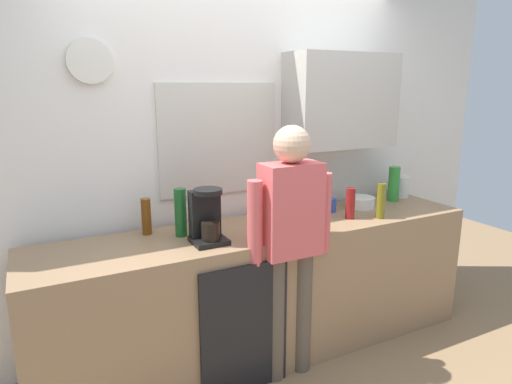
% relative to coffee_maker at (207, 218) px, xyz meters
% --- Properties ---
extents(ground_plane, '(8.00, 8.00, 0.00)m').
position_rel_coffee_maker_xyz_m(ground_plane, '(0.45, -0.21, -1.05)').
color(ground_plane, '#8C6D4C').
extents(kitchen_counter, '(3.03, 0.64, 0.91)m').
position_rel_coffee_maker_xyz_m(kitchen_counter, '(0.45, 0.09, -0.60)').
color(kitchen_counter, '#937251').
rests_on(kitchen_counter, ground_plane).
extents(dishwasher_panel, '(0.56, 0.02, 0.82)m').
position_rel_coffee_maker_xyz_m(dishwasher_panel, '(0.13, -0.24, -0.65)').
color(dishwasher_panel, black).
rests_on(dishwasher_panel, ground_plane).
extents(back_wall_assembly, '(4.63, 0.42, 2.60)m').
position_rel_coffee_maker_xyz_m(back_wall_assembly, '(0.54, 0.49, 0.30)').
color(back_wall_assembly, white).
rests_on(back_wall_assembly, ground_plane).
extents(coffee_maker, '(0.20, 0.20, 0.33)m').
position_rel_coffee_maker_xyz_m(coffee_maker, '(0.00, 0.00, 0.00)').
color(coffee_maker, black).
rests_on(coffee_maker, kitchen_counter).
extents(bottle_amber_beer, '(0.06, 0.06, 0.23)m').
position_rel_coffee_maker_xyz_m(bottle_amber_beer, '(-0.29, 0.30, -0.03)').
color(bottle_amber_beer, brown).
rests_on(bottle_amber_beer, kitchen_counter).
extents(bottle_olive_oil, '(0.06, 0.06, 0.25)m').
position_rel_coffee_maker_xyz_m(bottle_olive_oil, '(1.26, -0.10, -0.02)').
color(bottle_olive_oil, olive).
rests_on(bottle_olive_oil, kitchen_counter).
extents(bottle_green_wine, '(0.07, 0.07, 0.30)m').
position_rel_coffee_maker_xyz_m(bottle_green_wine, '(-0.10, 0.17, 0.00)').
color(bottle_green_wine, '#195923').
rests_on(bottle_green_wine, kitchen_counter).
extents(bottle_clear_soda, '(0.09, 0.09, 0.28)m').
position_rel_coffee_maker_xyz_m(bottle_clear_soda, '(1.69, 0.22, -0.01)').
color(bottle_clear_soda, '#2D8C33').
rests_on(bottle_clear_soda, kitchen_counter).
extents(bottle_red_vinegar, '(0.06, 0.06, 0.22)m').
position_rel_coffee_maker_xyz_m(bottle_red_vinegar, '(1.06, -0.01, -0.04)').
color(bottle_red_vinegar, maroon).
rests_on(bottle_red_vinegar, kitchen_counter).
extents(cup_blue_mug, '(0.08, 0.08, 0.10)m').
position_rel_coffee_maker_xyz_m(cup_blue_mug, '(1.05, 0.20, -0.10)').
color(cup_blue_mug, '#3351B2').
rests_on(cup_blue_mug, kitchen_counter).
extents(mixing_bowl, '(0.22, 0.22, 0.08)m').
position_rel_coffee_maker_xyz_m(mixing_bowl, '(1.33, 0.19, -0.11)').
color(mixing_bowl, white).
rests_on(mixing_bowl, kitchen_counter).
extents(storage_canister, '(0.14, 0.14, 0.17)m').
position_rel_coffee_maker_xyz_m(storage_canister, '(1.84, 0.30, -0.06)').
color(storage_canister, silver).
rests_on(storage_canister, kitchen_counter).
extents(person_at_sink, '(0.57, 0.22, 1.60)m').
position_rel_coffee_maker_xyz_m(person_at_sink, '(0.45, -0.21, -0.10)').
color(person_at_sink, brown).
rests_on(person_at_sink, ground_plane).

